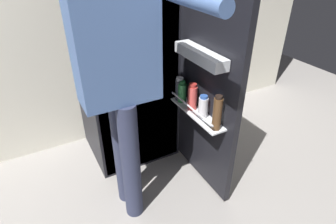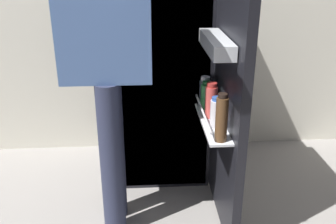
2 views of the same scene
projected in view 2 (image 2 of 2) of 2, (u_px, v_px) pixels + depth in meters
The scene contains 3 objects.
ground_plane at pixel (159, 211), 2.29m from camera, with size 6.43×6.43×0.00m, color gray.
refrigerator at pixel (159, 59), 2.45m from camera, with size 0.73×1.27×1.62m.
person at pixel (108, 42), 1.80m from camera, with size 0.55×0.77×1.74m.
Camera 2 is at (-0.07, -1.88, 1.44)m, focal length 40.43 mm.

